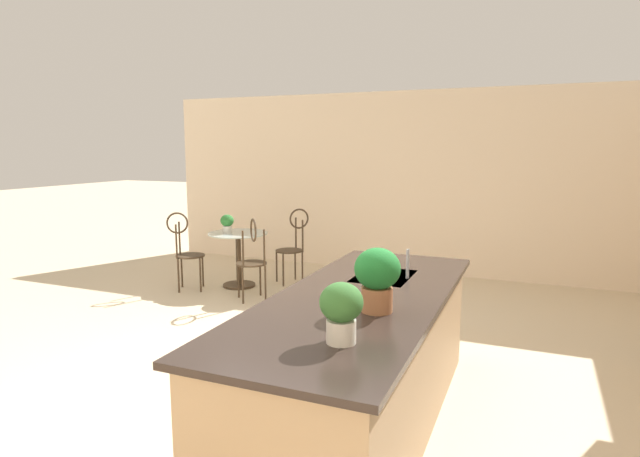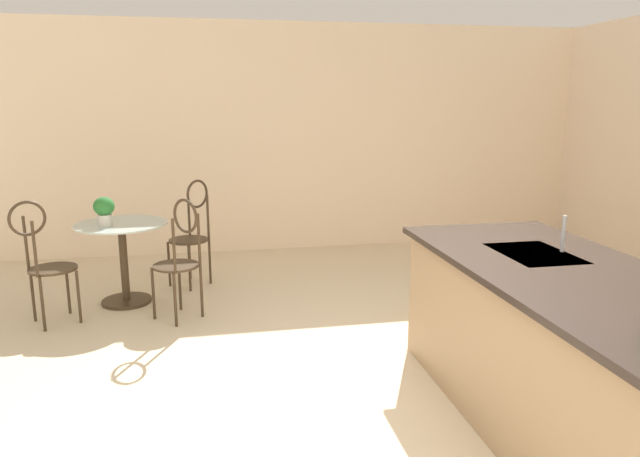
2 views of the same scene
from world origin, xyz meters
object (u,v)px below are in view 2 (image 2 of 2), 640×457
object	(u,v)px
chair_near_window	(180,254)
potted_plant_on_table	(104,209)
chair_by_island	(44,257)
chair_toward_desk	(192,228)
bistro_table	(123,255)

from	to	relation	value
chair_near_window	potted_plant_on_table	bearing A→B (deg)	-125.43
chair_by_island	chair_toward_desk	bearing A→B (deg)	127.38
potted_plant_on_table	chair_by_island	bearing A→B (deg)	-51.27
chair_near_window	chair_by_island	size ratio (longest dim) A/B	1.00
chair_near_window	potted_plant_on_table	size ratio (longest dim) A/B	4.15
bistro_table	chair_by_island	bearing A→B (deg)	-52.93
chair_toward_desk	potted_plant_on_table	xyz separation A→B (m)	(0.53, -0.72, 0.31)
chair_near_window	chair_by_island	world-z (taller)	same
bistro_table	chair_by_island	world-z (taller)	chair_by_island
chair_toward_desk	chair_by_island	bearing A→B (deg)	-52.62
potted_plant_on_table	bistro_table	bearing A→B (deg)	120.49
chair_toward_desk	potted_plant_on_table	size ratio (longest dim) A/B	4.15
chair_by_island	bistro_table	bearing A→B (deg)	127.07
bistro_table	chair_toward_desk	size ratio (longest dim) A/B	0.77
chair_near_window	chair_by_island	xyz separation A→B (m)	(-0.11, -1.07, 0.00)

